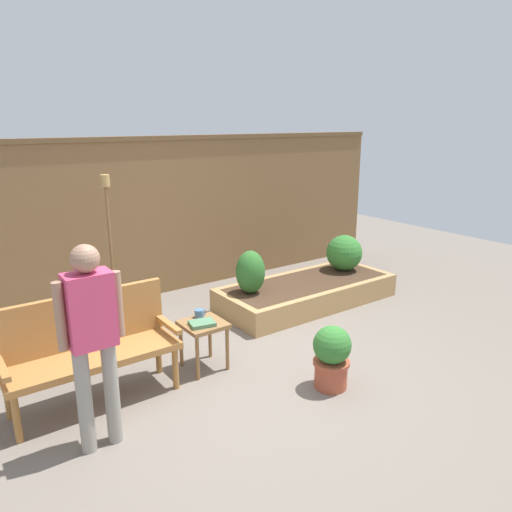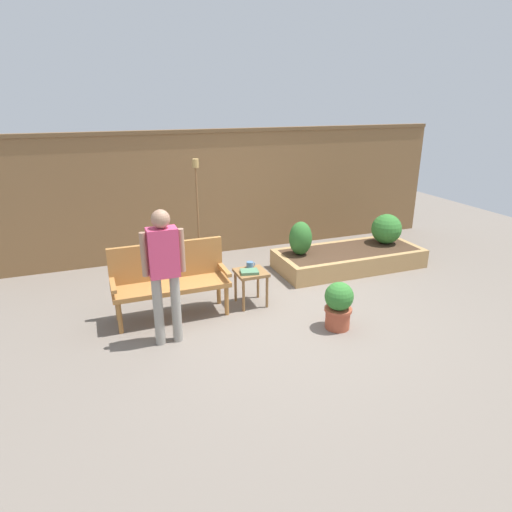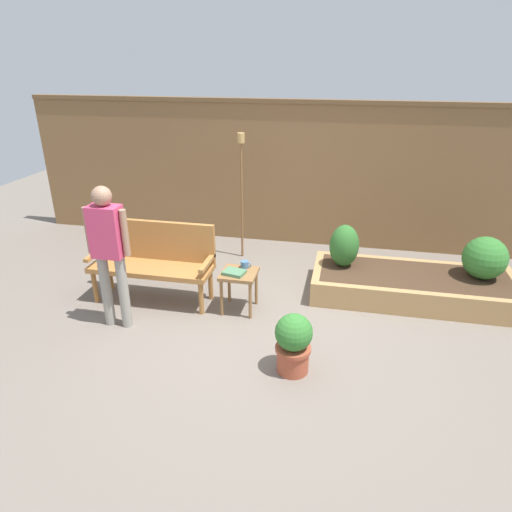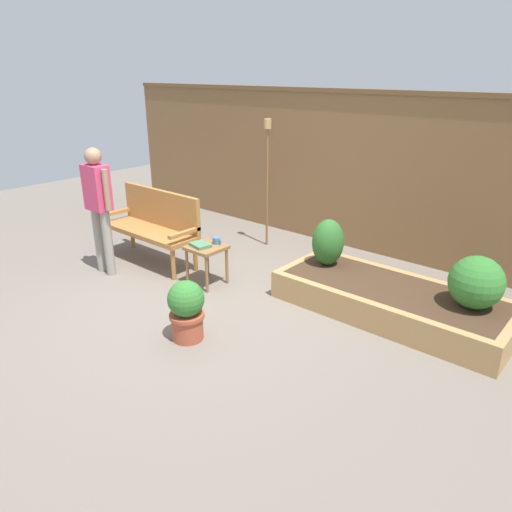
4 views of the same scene
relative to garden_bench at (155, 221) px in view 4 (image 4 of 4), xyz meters
name	(u,v)px [view 4 (image 4 of 4)]	position (x,y,z in m)	size (l,w,h in m)	color
ground_plane	(206,301)	(1.38, -0.43, -0.54)	(14.00, 14.00, 0.00)	#70665B
fence_back	(336,168)	(1.38, 2.17, 0.55)	(8.40, 0.14, 2.16)	brown
garden_bench	(155,221)	(0.00, 0.00, 0.00)	(1.44, 0.48, 0.94)	#A87038
side_table	(207,253)	(1.06, -0.10, -0.15)	(0.40, 0.40, 0.48)	olive
cup_on_table	(217,241)	(1.10, 0.04, -0.02)	(0.12, 0.09, 0.08)	teal
book_on_table	(200,245)	(1.02, -0.15, -0.05)	(0.23, 0.18, 0.04)	#4C7A56
potted_boxwood	(186,309)	(1.82, -1.09, -0.23)	(0.35, 0.35, 0.59)	#A84C33
raised_planter_bed	(391,300)	(3.05, 0.63, -0.39)	(2.40, 1.00, 0.30)	#AD8451
shrub_near_bench	(328,242)	(2.20, 0.72, 0.02)	(0.36, 0.36, 0.54)	brown
shrub_far_corner	(476,282)	(3.82, 0.72, 0.01)	(0.50, 0.50, 0.50)	brown
tiki_torch	(267,162)	(0.73, 1.42, 0.67)	(0.10, 0.10, 1.78)	brown
person_by_bench	(98,200)	(-0.16, -0.68, 0.39)	(0.47, 0.20, 1.56)	gray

